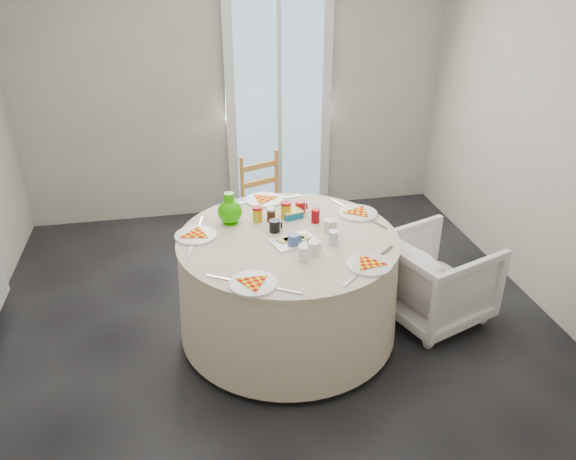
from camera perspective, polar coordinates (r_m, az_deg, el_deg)
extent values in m
plane|color=black|center=(4.07, -1.41, -9.66)|extent=(4.00, 4.00, 0.00)
cube|color=#BCB5A3|center=(5.36, -5.43, 14.81)|extent=(4.00, 0.02, 2.60)
cube|color=#BCB5A3|center=(4.25, 26.33, 8.84)|extent=(0.02, 4.00, 2.60)
cube|color=silver|center=(5.43, -0.96, 12.36)|extent=(1.00, 0.08, 2.10)
cylinder|color=beige|center=(3.80, 0.00, -5.71)|extent=(1.47, 1.47, 0.75)
imported|color=white|center=(4.09, 14.85, -3.89)|extent=(0.82, 0.85, 0.69)
cube|color=#0B6995|center=(3.85, 0.42, 1.77)|extent=(0.16, 0.13, 0.05)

